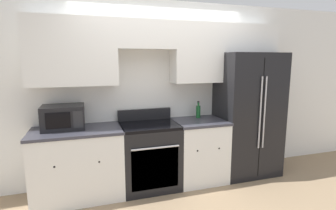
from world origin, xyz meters
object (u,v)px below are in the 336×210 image
Objects in this scene: refrigerator at (246,114)px; bottle at (198,111)px; oven_range at (150,155)px; microwave at (63,117)px.

refrigerator is 0.77m from bottle.
microwave is (-1.09, 0.09, 0.60)m from oven_range.
oven_range is 4.16× the size of bottle.
microwave is at bearing 175.35° from oven_range.
refrigerator is at bearing -0.38° from microwave.
oven_range is at bearing -167.95° from bottle.
oven_range is at bearing -4.65° from microwave.
bottle is (0.80, 0.17, 0.55)m from oven_range.
microwave is 1.89m from bottle.
bottle is (1.89, 0.08, -0.05)m from microwave.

